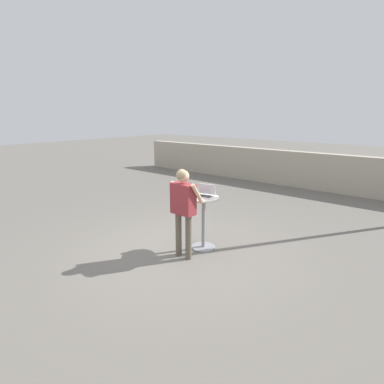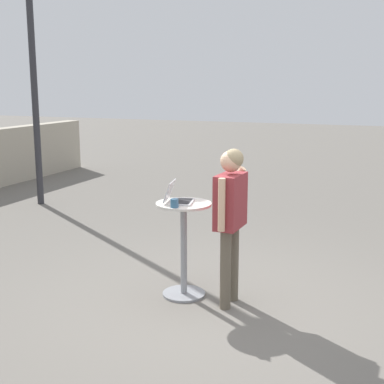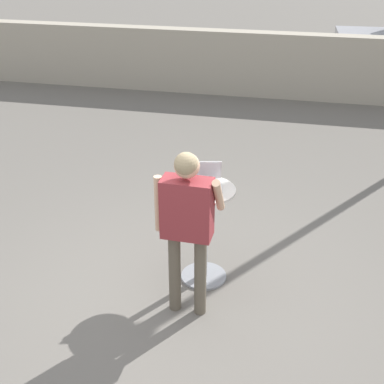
{
  "view_description": "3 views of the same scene",
  "coord_description": "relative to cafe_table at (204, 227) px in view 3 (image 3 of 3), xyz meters",
  "views": [
    {
      "loc": [
        3.43,
        -3.83,
        2.5
      ],
      "look_at": [
        0.05,
        0.33,
        1.11
      ],
      "focal_mm": 28.0,
      "sensor_mm": 36.0,
      "label": 1
    },
    {
      "loc": [
        -4.77,
        -1.64,
        2.24
      ],
      "look_at": [
        0.21,
        0.35,
        1.14
      ],
      "focal_mm": 50.0,
      "sensor_mm": 36.0,
      "label": 2
    },
    {
      "loc": [
        1.05,
        -3.89,
        3.31
      ],
      "look_at": [
        0.13,
        0.33,
        1.03
      ],
      "focal_mm": 50.0,
      "sensor_mm": 36.0,
      "label": 3
    }
  ],
  "objects": [
    {
      "name": "laptop",
      "position": [
        -0.01,
        0.06,
        0.47
      ],
      "size": [
        0.37,
        0.35,
        0.23
      ],
      "color": "silver",
      "rests_on": "cafe_table"
    },
    {
      "name": "pavement_kerb",
      "position": [
        -0.23,
        6.19,
        0.03
      ],
      "size": [
        14.72,
        0.35,
        1.25
      ],
      "color": "#B2A893",
      "rests_on": "ground_plane"
    },
    {
      "name": "coffee_mug",
      "position": [
        -0.23,
        0.0,
        0.47
      ],
      "size": [
        0.11,
        0.08,
        0.09
      ],
      "color": "#336084",
      "rests_on": "cafe_table"
    },
    {
      "name": "standing_person",
      "position": [
        -0.05,
        -0.53,
        0.43
      ],
      "size": [
        0.58,
        0.35,
        1.61
      ],
      "color": "brown",
      "rests_on": "ground_plane"
    },
    {
      "name": "ground_plane",
      "position": [
        -0.23,
        -0.45,
        -0.59
      ],
      "size": [
        50.0,
        50.0,
        0.0
      ],
      "primitive_type": "plane",
      "color": "slate"
    },
    {
      "name": "cafe_table",
      "position": [
        0.0,
        0.0,
        0.0
      ],
      "size": [
        0.58,
        0.58,
        1.02
      ],
      "color": "gray",
      "rests_on": "ground_plane"
    }
  ]
}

